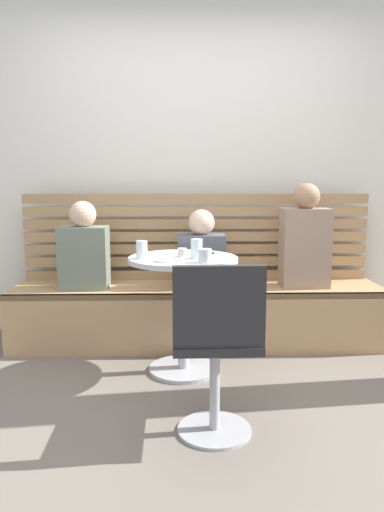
# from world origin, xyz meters

# --- Properties ---
(ground) EXTENTS (8.00, 8.00, 0.00)m
(ground) POSITION_xyz_m (0.00, 0.00, 0.00)
(ground) COLOR #70665B
(back_wall) EXTENTS (5.20, 0.10, 2.90)m
(back_wall) POSITION_xyz_m (0.00, 1.64, 1.45)
(back_wall) COLOR silver
(back_wall) RESTS_ON ground
(booth_bench) EXTENTS (2.70, 0.52, 0.44)m
(booth_bench) POSITION_xyz_m (0.00, 1.20, 0.22)
(booth_bench) COLOR tan
(booth_bench) RESTS_ON ground
(booth_backrest) EXTENTS (2.65, 0.04, 0.67)m
(booth_backrest) POSITION_xyz_m (0.00, 1.44, 0.78)
(booth_backrest) COLOR #A68157
(booth_backrest) RESTS_ON booth_bench
(cafe_table) EXTENTS (0.68, 0.68, 0.74)m
(cafe_table) POSITION_xyz_m (-0.11, 0.69, 0.52)
(cafe_table) COLOR #ADADB2
(cafe_table) RESTS_ON ground
(white_chair) EXTENTS (0.41, 0.41, 0.85)m
(white_chair) POSITION_xyz_m (0.04, -0.13, 0.46)
(white_chair) COLOR #ADADB2
(white_chair) RESTS_ON ground
(person_adult) EXTENTS (0.34, 0.22, 0.75)m
(person_adult) POSITION_xyz_m (0.78, 1.18, 0.78)
(person_adult) COLOR #9E7F6B
(person_adult) RESTS_ON booth_bench
(person_child_left) EXTENTS (0.34, 0.22, 0.63)m
(person_child_left) POSITION_xyz_m (-0.82, 1.16, 0.72)
(person_child_left) COLOR slate
(person_child_left) RESTS_ON booth_bench
(person_child_middle) EXTENTS (0.34, 0.22, 0.56)m
(person_child_middle) POSITION_xyz_m (0.03, 1.19, 0.69)
(person_child_middle) COLOR #4C515B
(person_child_middle) RESTS_ON booth_bench
(cup_glass_short) EXTENTS (0.08, 0.08, 0.08)m
(cup_glass_short) POSITION_xyz_m (0.01, 0.47, 0.78)
(cup_glass_short) COLOR silver
(cup_glass_short) RESTS_ON cafe_table
(cup_espresso_small) EXTENTS (0.06, 0.06, 0.05)m
(cup_espresso_small) POSITION_xyz_m (-0.11, 0.69, 0.77)
(cup_espresso_small) COLOR silver
(cup_espresso_small) RESTS_ON cafe_table
(cup_glass_tall) EXTENTS (0.07, 0.07, 0.12)m
(cup_glass_tall) POSITION_xyz_m (-0.03, 0.62, 0.80)
(cup_glass_tall) COLOR silver
(cup_glass_tall) RESTS_ON cafe_table
(cup_water_clear) EXTENTS (0.07, 0.07, 0.11)m
(cup_water_clear) POSITION_xyz_m (-0.36, 0.62, 0.80)
(cup_water_clear) COLOR white
(cup_water_clear) RESTS_ON cafe_table
(plate_small) EXTENTS (0.17, 0.17, 0.01)m
(plate_small) POSITION_xyz_m (-0.19, 0.53, 0.75)
(plate_small) COLOR white
(plate_small) RESTS_ON cafe_table
(phone_on_table) EXTENTS (0.10, 0.15, 0.01)m
(phone_on_table) POSITION_xyz_m (0.04, 0.86, 0.74)
(phone_on_table) COLOR black
(phone_on_table) RESTS_ON cafe_table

